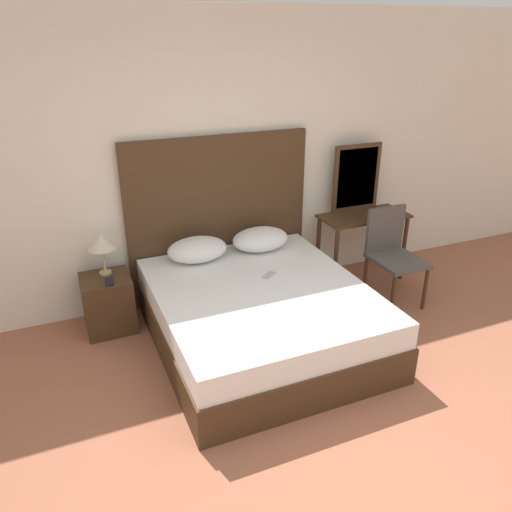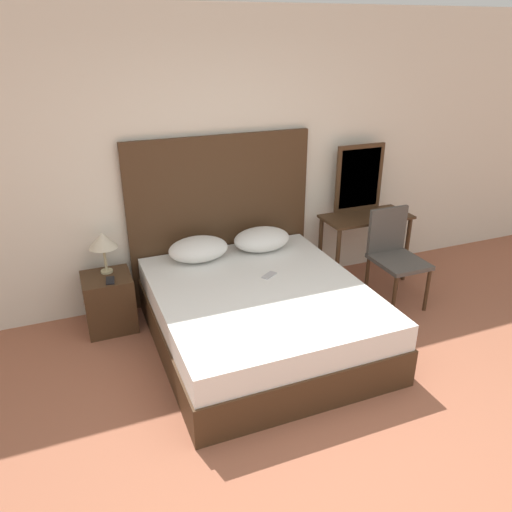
% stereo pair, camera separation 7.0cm
% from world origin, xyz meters
% --- Properties ---
extents(ground_plane, '(16.00, 16.00, 0.00)m').
position_xyz_m(ground_plane, '(0.00, 0.00, 0.00)').
color(ground_plane, '#9E5B42').
extents(wall_back, '(10.00, 0.06, 2.70)m').
position_xyz_m(wall_back, '(0.00, 2.64, 1.35)').
color(wall_back, silver).
rests_on(wall_back, ground_plane).
extents(bed, '(1.72, 1.96, 0.53)m').
position_xyz_m(bed, '(0.07, 1.56, 0.26)').
color(bed, '#422B19').
rests_on(bed, ground_plane).
extents(headboard, '(1.80, 0.05, 1.61)m').
position_xyz_m(headboard, '(0.07, 2.57, 0.81)').
color(headboard, '#422B19').
rests_on(headboard, ground_plane).
extents(pillow_left, '(0.55, 0.40, 0.22)m').
position_xyz_m(pillow_left, '(-0.25, 2.29, 0.64)').
color(pillow_left, white).
rests_on(pillow_left, bed).
extents(pillow_right, '(0.55, 0.40, 0.22)m').
position_xyz_m(pillow_right, '(0.38, 2.29, 0.64)').
color(pillow_right, white).
rests_on(pillow_right, bed).
extents(phone_on_bed, '(0.16, 0.14, 0.01)m').
position_xyz_m(phone_on_bed, '(0.22, 1.74, 0.54)').
color(phone_on_bed, '#B7B7BC').
rests_on(phone_on_bed, bed).
extents(nightstand, '(0.42, 0.41, 0.51)m').
position_xyz_m(nightstand, '(-1.09, 2.30, 0.26)').
color(nightstand, '#422B19').
rests_on(nightstand, ground_plane).
extents(table_lamp, '(0.25, 0.25, 0.38)m').
position_xyz_m(table_lamp, '(-1.07, 2.39, 0.81)').
color(table_lamp, tan).
rests_on(table_lamp, nightstand).
extents(phone_on_nightstand, '(0.09, 0.16, 0.01)m').
position_xyz_m(phone_on_nightstand, '(-1.07, 2.20, 0.52)').
color(phone_on_nightstand, black).
rests_on(phone_on_nightstand, nightstand).
extents(vanity_desk, '(0.92, 0.44, 0.73)m').
position_xyz_m(vanity_desk, '(1.55, 2.27, 0.59)').
color(vanity_desk, '#422B19').
rests_on(vanity_desk, ground_plane).
extents(vanity_mirror, '(0.54, 0.03, 0.70)m').
position_xyz_m(vanity_mirror, '(1.55, 2.46, 1.08)').
color(vanity_mirror, '#422B19').
rests_on(vanity_mirror, vanity_desk).
extents(chair, '(0.44, 0.51, 0.93)m').
position_xyz_m(chair, '(1.56, 1.78, 0.53)').
color(chair, '#4C4742').
rests_on(chair, ground_plane).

